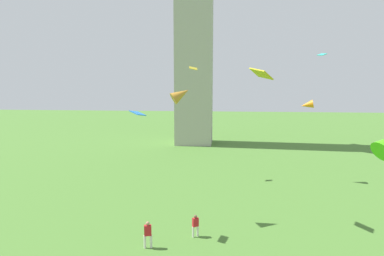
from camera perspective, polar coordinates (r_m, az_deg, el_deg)
monument_obelisk at (r=62.58m, az=0.38°, el=18.26°), size 6.32×6.32×45.06m
person_0 at (r=25.59m, az=0.57°, el=-15.61°), size 0.49×0.43×1.63m
person_2 at (r=24.17m, az=-7.30°, el=-16.81°), size 0.56×0.38×1.84m
kite_flying_0 at (r=36.65m, az=20.64°, el=11.28°), size 0.87×0.98×0.29m
kite_flying_1 at (r=26.88m, az=-1.85°, el=5.56°), size 1.95×1.53×1.56m
kite_flying_2 at (r=39.23m, az=0.21°, el=9.82°), size 0.97×0.80×0.48m
kite_flying_3 at (r=24.55m, az=-8.92°, el=2.42°), size 1.07×1.32×0.46m
kite_flying_4 at (r=27.07m, az=11.35°, el=8.76°), size 1.81×2.09×0.98m
kite_flying_6 at (r=40.06m, az=18.44°, el=3.62°), size 1.59×1.16×1.17m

